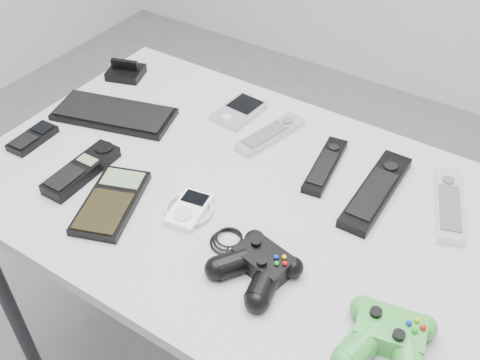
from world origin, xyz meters
The scene contains 14 objects.
desk centered at (0.10, 0.02, 0.68)m, with size 1.11×0.72×0.75m.
pda_keyboard centered at (-0.29, 0.07, 0.75)m, with size 0.28×0.12×0.02m, color black.
dock_bracket centered at (-0.39, 0.23, 0.77)m, with size 0.09×0.08×0.05m, color black.
pda centered at (-0.05, 0.24, 0.76)m, with size 0.08×0.13×0.02m, color #AEAFB5.
remote_silver_a centered at (0.06, 0.21, 0.76)m, with size 0.05×0.18×0.02m, color #AEAFB5.
remote_black_a centered at (0.21, 0.18, 0.76)m, with size 0.04×0.19×0.02m, color black.
remote_black_b centered at (0.34, 0.16, 0.76)m, with size 0.06×0.25×0.02m, color black.
remote_silver_b centered at (0.47, 0.20, 0.76)m, with size 0.05×0.21×0.02m, color silver.
mobile_phone centered at (-0.38, -0.10, 0.76)m, with size 0.05×0.11×0.02m, color black.
cordless_handset centered at (-0.21, -0.12, 0.76)m, with size 0.06×0.18×0.03m, color black.
calculator centered at (-0.09, -0.16, 0.76)m, with size 0.10×0.19×0.02m, color black.
mp3_player centered at (0.05, -0.09, 0.76)m, with size 0.10×0.10×0.02m, color white.
controller_black centered at (0.24, -0.14, 0.77)m, with size 0.24×0.15×0.05m, color black, non-canonical shape.
controller_green centered at (0.49, -0.16, 0.77)m, with size 0.15×0.16×0.05m, color #248730, non-canonical shape.
Camera 1 is at (0.56, -0.69, 1.53)m, focal length 42.00 mm.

